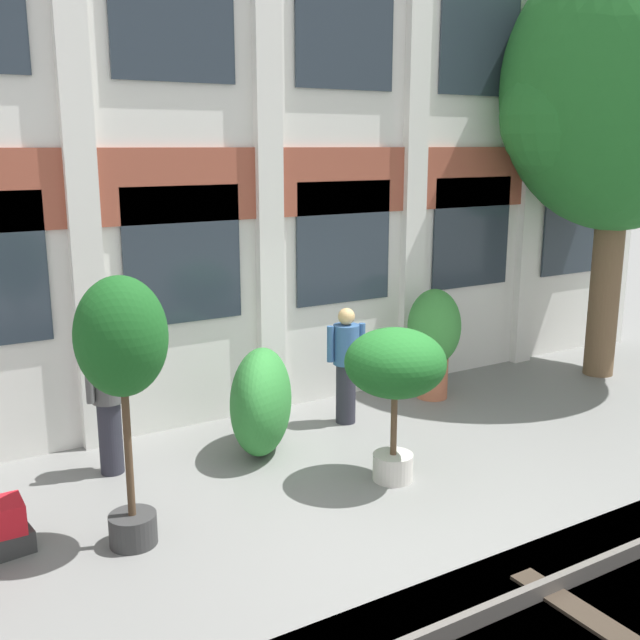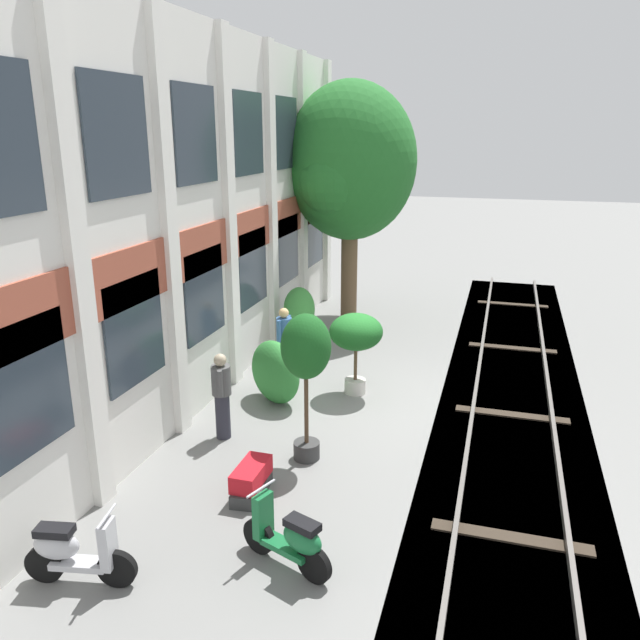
% 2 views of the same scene
% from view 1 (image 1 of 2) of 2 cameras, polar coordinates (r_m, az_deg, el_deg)
% --- Properties ---
extents(ground_plane, '(80.00, 80.00, 0.00)m').
position_cam_1_polar(ground_plane, '(8.19, 5.94, -12.77)').
color(ground_plane, slate).
extents(apartment_facade, '(14.62, 0.64, 7.16)m').
position_cam_1_polar(apartment_facade, '(10.06, -4.75, 13.13)').
color(apartment_facade, silver).
rests_on(apartment_facade, ground).
extents(broadleaf_tree, '(3.74, 3.56, 6.52)m').
position_cam_1_polar(broadleaf_tree, '(12.36, 22.01, 15.56)').
color(broadleaf_tree, brown).
rests_on(broadleaf_tree, ground).
extents(potted_plant_tall_urn, '(0.81, 0.81, 2.50)m').
position_cam_1_polar(potted_plant_tall_urn, '(6.70, -14.84, -2.41)').
color(potted_plant_tall_urn, '#333333').
rests_on(potted_plant_tall_urn, ground).
extents(potted_plant_low_pan, '(1.09, 1.09, 1.70)m').
position_cam_1_polar(potted_plant_low_pan, '(7.98, 5.75, -3.78)').
color(potted_plant_low_pan, beige).
rests_on(potted_plant_low_pan, ground).
extents(potted_plant_glazed_jar, '(0.76, 0.76, 1.60)m').
position_cam_1_polar(potted_plant_glazed_jar, '(10.81, 8.67, -1.12)').
color(potted_plant_glazed_jar, '#B76647').
rests_on(potted_plant_glazed_jar, ground).
extents(resident_by_doorway, '(0.50, 0.34, 1.57)m').
position_cam_1_polar(resident_by_doorway, '(8.57, -15.84, -5.96)').
color(resident_by_doorway, '#282833').
rests_on(resident_by_doorway, ground).
extents(resident_watching_tracks, '(0.52, 0.34, 1.55)m').
position_cam_1_polar(resident_watching_tracks, '(9.75, 2.00, -3.23)').
color(resident_watching_tracks, '#282833').
rests_on(resident_watching_tracks, ground).
extents(topiary_hedge, '(1.38, 1.51, 1.27)m').
position_cam_1_polar(topiary_hedge, '(8.89, -4.50, -6.20)').
color(topiary_hedge, '#2D7A33').
rests_on(topiary_hedge, ground).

